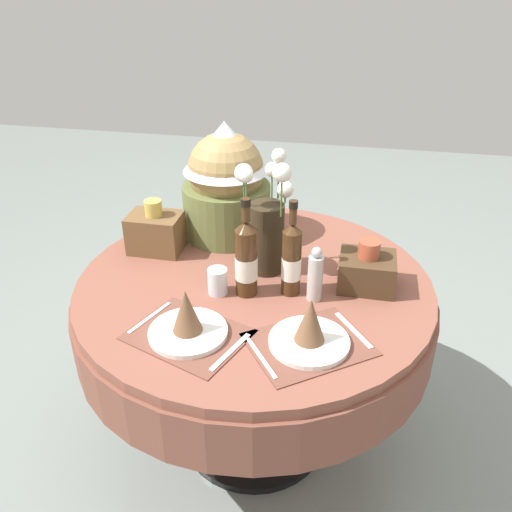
# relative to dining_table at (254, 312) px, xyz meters

# --- Properties ---
(ground) EXTENTS (8.00, 8.00, 0.00)m
(ground) POSITION_rel_dining_table_xyz_m (0.00, 0.00, -0.63)
(ground) COLOR gray
(dining_table) EXTENTS (1.28, 1.28, 0.77)m
(dining_table) POSITION_rel_dining_table_xyz_m (0.00, 0.00, 0.00)
(dining_table) COLOR brown
(dining_table) RESTS_ON ground
(place_setting_left) EXTENTS (0.41, 0.36, 0.16)m
(place_setting_left) POSITION_rel_dining_table_xyz_m (-0.13, -0.35, 0.19)
(place_setting_left) COLOR brown
(place_setting_left) RESTS_ON dining_table
(place_setting_right) EXTENTS (0.43, 0.41, 0.16)m
(place_setting_right) POSITION_rel_dining_table_xyz_m (0.23, -0.32, 0.19)
(place_setting_right) COLOR brown
(place_setting_right) RESTS_ON dining_table
(flower_vase) EXTENTS (0.20, 0.20, 0.44)m
(flower_vase) POSITION_rel_dining_table_xyz_m (0.03, 0.08, 0.32)
(flower_vase) COLOR #332819
(flower_vase) RESTS_ON dining_table
(wine_bottle_left) EXTENTS (0.08, 0.08, 0.35)m
(wine_bottle_left) POSITION_rel_dining_table_xyz_m (-0.01, -0.08, 0.28)
(wine_bottle_left) COLOR #422814
(wine_bottle_left) RESTS_ON dining_table
(wine_bottle_centre) EXTENTS (0.07, 0.07, 0.34)m
(wine_bottle_centre) POSITION_rel_dining_table_xyz_m (0.14, -0.05, 0.27)
(wine_bottle_centre) COLOR #422814
(wine_bottle_centre) RESTS_ON dining_table
(tumbler_near_right) EXTENTS (0.07, 0.07, 0.09)m
(tumbler_near_right) POSITION_rel_dining_table_xyz_m (-0.10, -0.10, 0.19)
(tumbler_near_right) COLOR silver
(tumbler_near_right) RESTS_ON dining_table
(pepper_mill) EXTENTS (0.05, 0.05, 0.20)m
(pepper_mill) POSITION_rel_dining_table_xyz_m (0.22, -0.08, 0.23)
(pepper_mill) COLOR #B7B2AD
(pepper_mill) RESTS_ON dining_table
(gift_tub_back_left) EXTENTS (0.35, 0.35, 0.47)m
(gift_tub_back_left) POSITION_rel_dining_table_xyz_m (-0.18, 0.33, 0.38)
(gift_tub_back_left) COLOR olive
(gift_tub_back_left) RESTS_ON dining_table
(woven_basket_side_left) EXTENTS (0.20, 0.15, 0.21)m
(woven_basket_side_left) POSITION_rel_dining_table_xyz_m (-0.41, 0.14, 0.22)
(woven_basket_side_left) COLOR brown
(woven_basket_side_left) RESTS_ON dining_table
(woven_basket_side_right) EXTENTS (0.19, 0.16, 0.18)m
(woven_basket_side_right) POSITION_rel_dining_table_xyz_m (0.38, 0.04, 0.21)
(woven_basket_side_right) COLOR #47331E
(woven_basket_side_right) RESTS_ON dining_table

